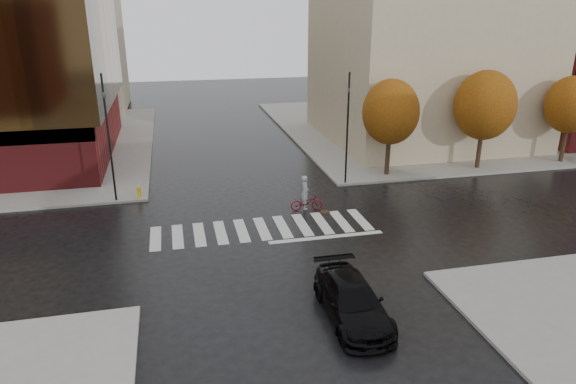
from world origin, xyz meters
name	(u,v)px	position (x,y,z in m)	size (l,w,h in m)	color
ground	(264,232)	(0.00, 0.00, 0.00)	(120.00, 120.00, 0.00)	black
sidewalk_ne	(435,125)	(21.00, 21.00, 0.07)	(30.00, 30.00, 0.15)	gray
crosswalk	(262,229)	(0.00, 0.50, 0.01)	(12.00, 3.00, 0.01)	silver
building_ne_tan	(426,31)	(17.00, 17.00, 9.15)	(16.00, 16.00, 18.00)	tan
building_nw_far	(48,16)	(-16.00, 37.00, 10.15)	(14.00, 12.00, 20.00)	tan
tree_ne_a	(391,112)	(10.00, 7.40, 4.46)	(3.80, 3.80, 6.50)	#312116
tree_ne_b	(485,105)	(17.00, 7.40, 4.62)	(4.20, 4.20, 6.89)	#312116
tree_ne_c	(571,105)	(24.00, 7.40, 4.37)	(3.60, 3.60, 6.31)	#312116
sedan	(352,301)	(1.82, -8.36, 0.73)	(2.04, 5.01, 1.45)	black
cyclist	(306,199)	(2.92, 2.50, 0.72)	(1.89, 0.77, 2.10)	maroon
traffic_light_nw	(108,130)	(-7.84, 6.30, 4.42)	(0.23, 0.21, 7.47)	black
traffic_light_ne	(348,122)	(6.62, 6.30, 4.20)	(0.19, 0.21, 7.15)	black
fire_hydrant	(139,191)	(-6.50, 6.50, 0.55)	(0.26, 0.26, 0.72)	yellow
manhole	(325,212)	(3.93, 2.00, 0.01)	(0.58, 0.58, 0.01)	#4A321A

